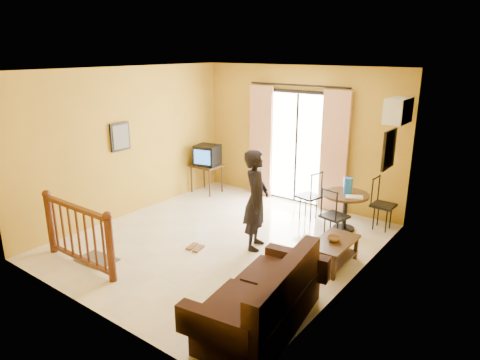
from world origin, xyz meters
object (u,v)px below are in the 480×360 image
Objects in this scene: coffee_table at (333,249)px; standing_person at (256,200)px; television at (207,155)px; dining_table at (346,201)px; sofa at (265,301)px.

coffee_table is 0.55× the size of standing_person.
dining_table is at bearing -13.30° from television.
television is at bearing 158.62° from coffee_table.
television is at bearing 34.81° from standing_person.
television is 3.32m from dining_table.
dining_table is 3.22m from sofa.
television is at bearing 178.26° from dining_table.
dining_table is 1.78m from standing_person.
television is 5.00m from sofa.
coffee_table is 1.40m from standing_person.
standing_person reaches higher than television.
coffee_table is at bearing -72.87° from dining_table.
standing_person reaches higher than coffee_table.
sofa is at bearing -82.42° from dining_table.
sofa reaches higher than coffee_table.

